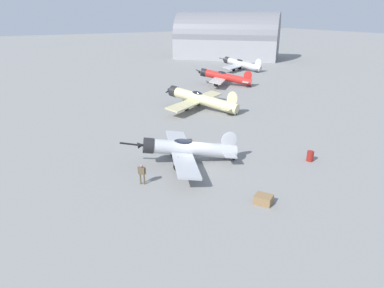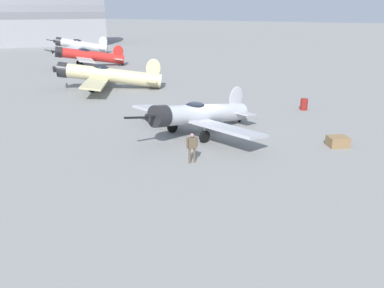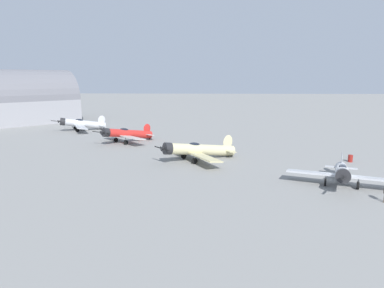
# 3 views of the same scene
# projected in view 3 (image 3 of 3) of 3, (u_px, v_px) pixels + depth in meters

# --- Properties ---
(ground_plane) EXTENTS (400.00, 400.00, 0.00)m
(ground_plane) POSITION_uv_depth(u_px,v_px,m) (341.00, 183.00, 36.48)
(ground_plane) COLOR gray
(airplane_foreground) EXTENTS (10.93, 10.01, 2.87)m
(airplane_foreground) POSITION_uv_depth(u_px,v_px,m) (342.00, 172.00, 35.78)
(airplane_foreground) COLOR #B7BABF
(airplane_foreground) RESTS_ON ground_plane
(airplane_mid_apron) EXTENTS (10.98, 11.56, 3.18)m
(airplane_mid_apron) POSITION_uv_depth(u_px,v_px,m) (198.00, 150.00, 46.40)
(airplane_mid_apron) COLOR beige
(airplane_mid_apron) RESTS_ON ground_plane
(airplane_far_line) EXTENTS (9.32, 9.32, 2.98)m
(airplane_far_line) POSITION_uv_depth(u_px,v_px,m) (126.00, 134.00, 58.89)
(airplane_far_line) COLOR red
(airplane_far_line) RESTS_ON ground_plane
(airplane_outer_stand) EXTENTS (10.20, 11.52, 3.09)m
(airplane_outer_stand) POSITION_uv_depth(u_px,v_px,m) (81.00, 124.00, 72.22)
(airplane_outer_stand) COLOR #B7BABF
(airplane_outer_stand) RESTS_ON ground_plane
(fuel_drum) EXTENTS (0.64, 0.64, 0.95)m
(fuel_drum) POSITION_uv_depth(u_px,v_px,m) (350.00, 158.00, 45.66)
(fuel_drum) COLOR maroon
(fuel_drum) RESTS_ON ground_plane
(distant_hangar) EXTENTS (30.67, 30.73, 14.73)m
(distant_hangar) POSITION_uv_depth(u_px,v_px,m) (11.00, 104.00, 82.32)
(distant_hangar) COLOR #939399
(distant_hangar) RESTS_ON ground_plane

